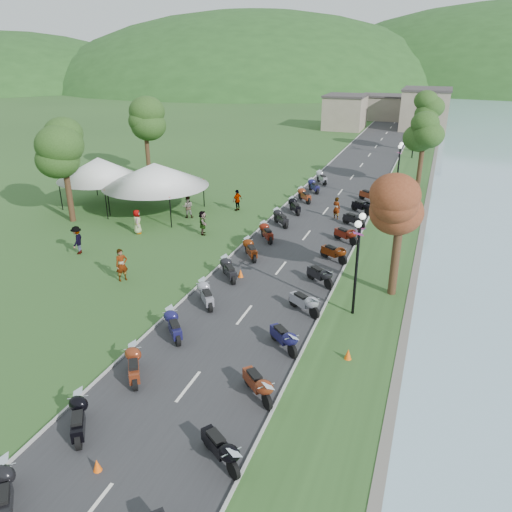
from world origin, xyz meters
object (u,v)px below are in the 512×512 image
(vendor_tent_main, at_px, (156,188))
(pedestrian_a, at_px, (123,280))
(pedestrian_c, at_px, (79,253))
(pedestrian_b, at_px, (188,217))

(vendor_tent_main, bearing_deg, pedestrian_a, -68.47)
(vendor_tent_main, xyz_separation_m, pedestrian_a, (4.60, -11.66, -2.00))
(pedestrian_a, bearing_deg, pedestrian_c, 99.28)
(vendor_tent_main, height_order, pedestrian_a, vendor_tent_main)
(pedestrian_b, relative_size, pedestrian_c, 0.93)
(vendor_tent_main, height_order, pedestrian_b, vendor_tent_main)
(vendor_tent_main, relative_size, pedestrian_c, 3.01)
(pedestrian_a, relative_size, pedestrian_b, 1.11)
(pedestrian_a, relative_size, pedestrian_c, 1.03)
(vendor_tent_main, relative_size, pedestrian_b, 3.23)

